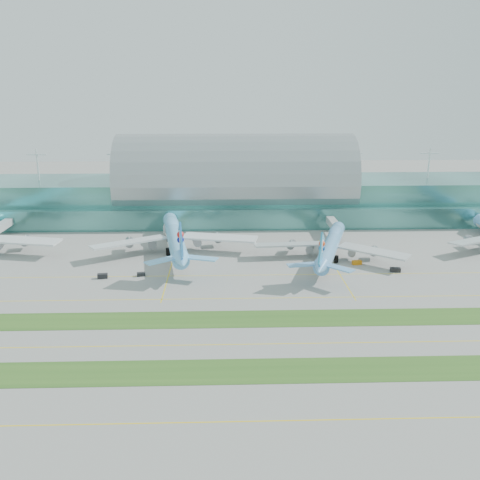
{
  "coord_description": "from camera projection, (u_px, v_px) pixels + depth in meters",
  "views": [
    {
      "loc": [
        -6.18,
        -142.63,
        65.97
      ],
      "look_at": [
        0.0,
        55.0,
        9.0
      ],
      "focal_mm": 40.0,
      "sensor_mm": 36.0,
      "label": 1
    }
  ],
  "objects": [
    {
      "name": "ground",
      "position": [
        246.0,
        322.0,
        155.44
      ],
      "size": [
        700.0,
        700.0,
        0.0
      ],
      "primitive_type": "plane",
      "color": "gray",
      "rests_on": "ground"
    },
    {
      "name": "terminal",
      "position": [
        236.0,
        191.0,
        275.2
      ],
      "size": [
        340.0,
        69.1,
        36.0
      ],
      "color": "#3D7A75",
      "rests_on": "ground"
    },
    {
      "name": "grass_strip_near",
      "position": [
        251.0,
        371.0,
        128.53
      ],
      "size": [
        420.0,
        12.0,
        0.08
      ],
      "primitive_type": "cube",
      "color": "#2D591E",
      "rests_on": "ground"
    },
    {
      "name": "grass_strip_far",
      "position": [
        246.0,
        319.0,
        157.35
      ],
      "size": [
        420.0,
        12.0,
        0.08
      ],
      "primitive_type": "cube",
      "color": "#2D591E",
      "rests_on": "ground"
    },
    {
      "name": "taxiline_a",
      "position": [
        256.0,
        421.0,
        109.33
      ],
      "size": [
        420.0,
        0.35,
        0.01
      ],
      "primitive_type": "cube",
      "color": "yellow",
      "rests_on": "ground"
    },
    {
      "name": "taxiline_b",
      "position": [
        248.0,
        344.0,
        141.99
      ],
      "size": [
        420.0,
        0.35,
        0.01
      ],
      "primitive_type": "cube",
      "color": "yellow",
      "rests_on": "ground"
    },
    {
      "name": "taxiline_c",
      "position": [
        244.0,
        298.0,
        172.72
      ],
      "size": [
        420.0,
        0.35,
        0.01
      ],
      "primitive_type": "cube",
      "color": "yellow",
      "rests_on": "ground"
    },
    {
      "name": "taxiline_d",
      "position": [
        241.0,
        275.0,
        193.85
      ],
      "size": [
        420.0,
        0.35,
        0.01
      ],
      "primitive_type": "cube",
      "color": "yellow",
      "rests_on": "ground"
    },
    {
      "name": "airliner_b",
      "position": [
        175.0,
        236.0,
        219.53
      ],
      "size": [
        67.52,
        77.36,
        21.34
      ],
      "rotation": [
        0.0,
        0.0,
        0.16
      ],
      "color": "#70C1F7",
      "rests_on": "ground"
    },
    {
      "name": "airliner_c",
      "position": [
        331.0,
        245.0,
        210.73
      ],
      "size": [
        58.34,
        67.7,
        19.12
      ],
      "rotation": [
        0.0,
        0.0,
        -0.31
      ],
      "color": "#65A5DF",
      "rests_on": "ground"
    },
    {
      "name": "gse_c",
      "position": [
        103.0,
        276.0,
        190.59
      ],
      "size": [
        3.72,
        2.26,
        1.69
      ],
      "primitive_type": "cube",
      "rotation": [
        0.0,
        0.0,
        0.13
      ],
      "color": "black",
      "rests_on": "ground"
    },
    {
      "name": "gse_d",
      "position": [
        141.0,
        274.0,
        192.97
      ],
      "size": [
        3.25,
        2.31,
        1.29
      ],
      "primitive_type": "cube",
      "rotation": [
        0.0,
        0.0,
        0.22
      ],
      "color": "black",
      "rests_on": "ground"
    },
    {
      "name": "gse_e",
      "position": [
        357.0,
        262.0,
        205.42
      ],
      "size": [
        3.78,
        2.26,
        1.55
      ],
      "primitive_type": "cube",
      "rotation": [
        0.0,
        0.0,
        0.16
      ],
      "color": "orange",
      "rests_on": "ground"
    },
    {
      "name": "gse_f",
      "position": [
        395.0,
        270.0,
        197.21
      ],
      "size": [
        4.0,
        2.25,
        1.59
      ],
      "primitive_type": "cube",
      "rotation": [
        0.0,
        0.0,
        -0.14
      ],
      "color": "black",
      "rests_on": "ground"
    }
  ]
}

